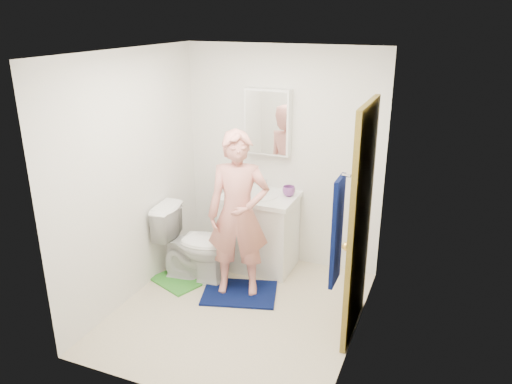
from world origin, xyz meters
TOP-DOWN VIEW (x-y plane):
  - floor at (0.00, 0.00)m, footprint 2.20×2.40m
  - ceiling at (0.00, 0.00)m, footprint 2.20×2.40m
  - wall_back at (0.00, 1.21)m, footprint 2.20×0.02m
  - wall_front at (0.00, -1.21)m, footprint 2.20×0.02m
  - wall_left at (-1.11, 0.00)m, footprint 0.02×2.40m
  - wall_right at (1.11, 0.00)m, footprint 0.02×2.40m
  - vanity_cabinet at (-0.15, 0.91)m, footprint 0.75×0.55m
  - countertop at (-0.15, 0.91)m, footprint 0.79×0.59m
  - sink_basin at (-0.15, 0.91)m, footprint 0.40×0.40m
  - faucet at (-0.15, 1.09)m, footprint 0.03×0.03m
  - medicine_cabinet at (-0.15, 1.14)m, footprint 0.50×0.12m
  - mirror_panel at (-0.15, 1.08)m, footprint 0.46×0.01m
  - door at (1.07, 0.15)m, footprint 0.05×0.80m
  - door_knob at (1.03, -0.17)m, footprint 0.07×0.07m
  - towel at (1.03, -0.57)m, footprint 0.03×0.24m
  - towel_hook at (1.07, -0.57)m, footprint 0.06×0.02m
  - toilet at (-0.68, 0.40)m, footprint 0.83×0.52m
  - bath_mat at (-0.11, 0.28)m, footprint 0.85×0.71m
  - green_rug at (-0.81, 0.28)m, footprint 0.64×0.60m
  - soap_dispenser at (-0.29, 0.84)m, footprint 0.11×0.11m
  - toothbrush_cup at (0.15, 1.01)m, footprint 0.14×0.14m
  - man at (-0.14, 0.33)m, footprint 0.70×0.56m

SIDE VIEW (x-z plane):
  - floor at x=0.00m, z-range -0.02..0.00m
  - green_rug at x=-0.81m, z-range 0.00..0.02m
  - bath_mat at x=-0.11m, z-range 0.00..0.02m
  - vanity_cabinet at x=-0.15m, z-range 0.00..0.80m
  - toilet at x=-0.68m, z-range 0.00..0.81m
  - countertop at x=-0.15m, z-range 0.80..0.85m
  - sink_basin at x=-0.15m, z-range 0.83..0.86m
  - man at x=-0.14m, z-range 0.02..1.68m
  - toothbrush_cup at x=0.15m, z-range 0.85..0.96m
  - faucet at x=-0.15m, z-range 0.85..0.97m
  - soap_dispenser at x=-0.29m, z-range 0.85..1.03m
  - door_knob at x=1.03m, z-range 0.91..0.98m
  - door at x=1.07m, z-range 0.00..2.05m
  - wall_back at x=0.00m, z-range 0.00..2.40m
  - wall_front at x=0.00m, z-range 0.00..2.40m
  - wall_left at x=-1.11m, z-range 0.00..2.40m
  - wall_right at x=1.11m, z-range 0.00..2.40m
  - towel at x=1.03m, z-range 0.85..1.65m
  - medicine_cabinet at x=-0.15m, z-range 1.25..1.95m
  - mirror_panel at x=-0.15m, z-range 1.27..1.93m
  - towel_hook at x=1.07m, z-range 1.66..1.68m
  - ceiling at x=0.00m, z-range 2.40..2.42m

